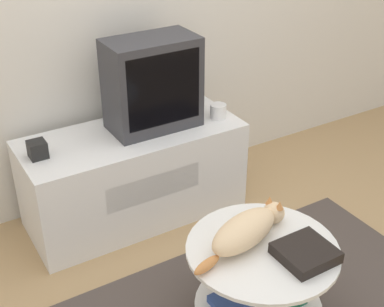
% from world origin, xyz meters
% --- Properties ---
extents(tv_stand, '(1.27, 0.53, 0.56)m').
position_xyz_m(tv_stand, '(-0.11, 1.04, 0.28)').
color(tv_stand, white).
rests_on(tv_stand, ground_plane).
extents(tv, '(0.51, 0.29, 0.52)m').
position_xyz_m(tv, '(0.04, 1.05, 0.82)').
color(tv, '#333338').
rests_on(tv, tv_stand).
extents(speaker, '(0.09, 0.09, 0.09)m').
position_xyz_m(speaker, '(-0.65, 1.04, 0.61)').
color(speaker, black).
rests_on(speaker, tv_stand).
extents(mug, '(0.10, 0.10, 0.08)m').
position_xyz_m(mug, '(0.42, 0.95, 0.60)').
color(mug, white).
rests_on(mug, tv_stand).
extents(coffee_table, '(0.66, 0.66, 0.46)m').
position_xyz_m(coffee_table, '(-0.03, -0.07, 0.31)').
color(coffee_table, '#B2B2B7').
rests_on(coffee_table, rug).
extents(dvd_box, '(0.22, 0.22, 0.05)m').
position_xyz_m(dvd_box, '(0.08, -0.21, 0.50)').
color(dvd_box, black).
rests_on(dvd_box, coffee_table).
extents(cat, '(0.56, 0.26, 0.13)m').
position_xyz_m(cat, '(-0.06, -0.00, 0.54)').
color(cat, beige).
rests_on(cat, coffee_table).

